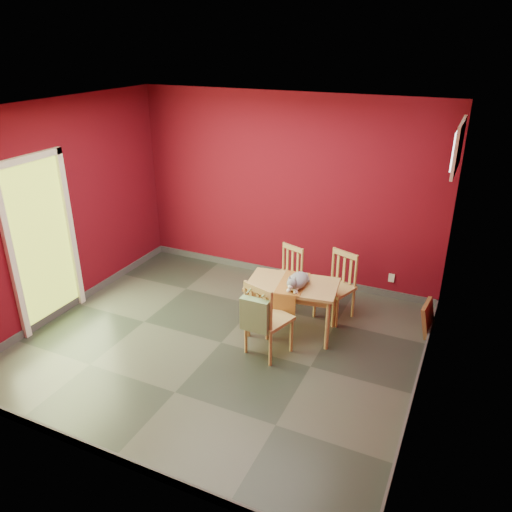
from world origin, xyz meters
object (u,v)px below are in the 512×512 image
at_px(chair_far_right, 337,285).
at_px(tote_bag, 255,315).
at_px(cat, 298,278).
at_px(picture_frame, 428,318).
at_px(dining_table, 292,289).
at_px(chair_near, 266,318).
at_px(chair_far_left, 286,275).

xyz_separation_m(chair_far_right, tote_bag, (-0.52, -1.37, 0.17)).
xyz_separation_m(cat, picture_frame, (1.44, 0.73, -0.58)).
distance_m(dining_table, chair_near, 0.58).
bearing_deg(picture_frame, chair_near, -142.35).
distance_m(chair_near, cat, 0.62).
xyz_separation_m(chair_far_right, picture_frame, (1.14, 0.09, -0.25)).
height_order(dining_table, chair_far_left, chair_far_left).
bearing_deg(dining_table, picture_frame, 24.07).
relative_size(chair_far_left, picture_frame, 1.98).
bearing_deg(picture_frame, chair_far_left, -178.88).
distance_m(chair_far_left, cat, 0.89).
bearing_deg(chair_far_right, tote_bag, -110.83).
bearing_deg(cat, chair_far_left, 89.33).
xyz_separation_m(chair_far_right, cat, (-0.30, -0.64, 0.33)).
height_order(chair_far_right, cat, cat).
relative_size(chair_near, picture_frame, 2.27).
bearing_deg(cat, dining_table, 115.66).
distance_m(cat, picture_frame, 1.72).
relative_size(chair_far_left, tote_bag, 1.80).
height_order(dining_table, picture_frame, dining_table).
xyz_separation_m(tote_bag, picture_frame, (1.66, 1.46, -0.42)).
xyz_separation_m(dining_table, chair_far_left, (-0.33, 0.64, -0.17)).
xyz_separation_m(chair_near, picture_frame, (1.62, 1.25, -0.27)).
relative_size(chair_far_left, chair_near, 0.87).
height_order(chair_near, cat, chair_near).
relative_size(chair_far_right, cat, 1.95).
relative_size(chair_far_right, picture_frame, 2.15).
bearing_deg(chair_near, chair_far_left, 101.18).
xyz_separation_m(chair_far_right, chair_near, (-0.48, -1.15, 0.03)).
height_order(chair_far_left, tote_bag, tote_bag).
bearing_deg(chair_far_right, chair_near, -112.51).
relative_size(chair_near, tote_bag, 2.06).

